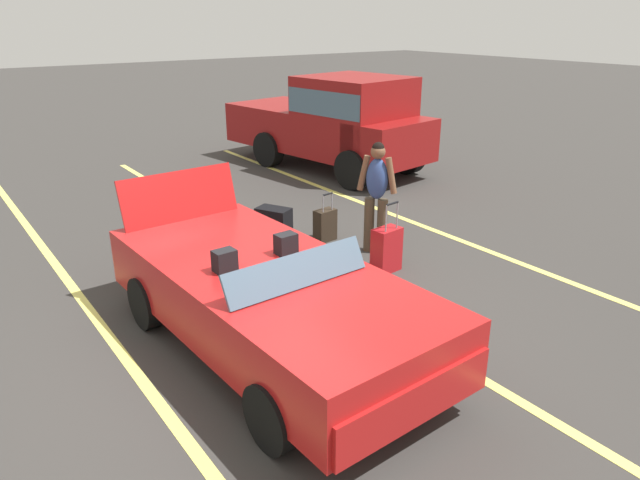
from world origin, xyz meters
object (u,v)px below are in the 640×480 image
Objects in this scene: convertible_car at (280,306)px; parked_pickup_truck_far at (338,121)px; traveler_person at (377,192)px; suitcase_small_carryon at (325,225)px; suitcase_medium_bright at (387,250)px; suitcase_large_black at (274,233)px.

parked_pickup_truck_far reaches higher than convertible_car.
convertible_car is 3.17m from traveler_person.
parked_pickup_truck_far is (-5.88, 5.23, 0.51)m from convertible_car.
traveler_person reaches higher than suitcase_small_carryon.
convertible_car is at bearing 107.25° from suitcase_medium_bright.
suitcase_small_carryon is 0.15× the size of parked_pickup_truck_far.
convertible_car reaches higher than suitcase_large_black.
suitcase_large_black is at bearing -55.91° from parked_pickup_truck_far.
parked_pickup_truck_far reaches higher than traveler_person.
parked_pickup_truck_far reaches higher than suitcase_small_carryon.
convertible_car is 0.81× the size of parked_pickup_truck_far.
suitcase_large_black is 0.99m from suitcase_small_carryon.
traveler_person is (0.71, 1.31, 0.56)m from suitcase_large_black.
suitcase_medium_bright is at bearing 110.88° from convertible_car.
convertible_car is at bearing -50.03° from parked_pickup_truck_far.
traveler_person is (-1.64, 2.69, 0.34)m from convertible_car.
suitcase_medium_bright is at bearing -38.98° from parked_pickup_truck_far.
convertible_car is 2.57m from suitcase_medium_bright.
suitcase_medium_bright is 0.19× the size of parked_pickup_truck_far.
parked_pickup_truck_far is at bearing 136.01° from convertible_car.
parked_pickup_truck_far reaches higher than suitcase_large_black.
suitcase_large_black is 1.66m from suitcase_medium_bright.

